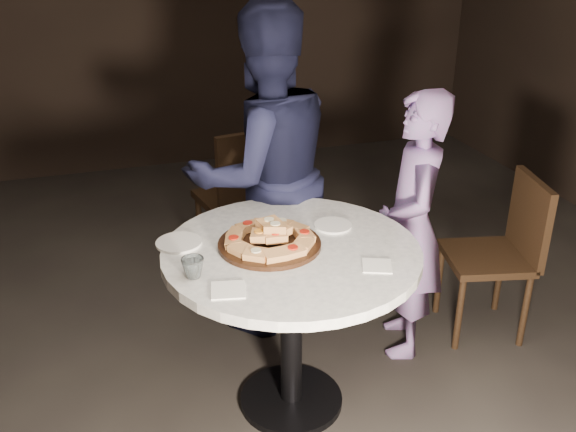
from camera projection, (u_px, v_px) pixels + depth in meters
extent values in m
plane|color=black|center=(277.00, 402.00, 3.09)|extent=(7.00, 7.00, 0.00)
cylinder|color=black|center=(291.00, 399.00, 3.09)|extent=(0.64, 0.64, 0.03)
cylinder|color=black|center=(291.00, 329.00, 2.92)|extent=(0.13, 0.13, 0.77)
cylinder|color=silver|center=(292.00, 253.00, 2.75)|extent=(1.45, 1.45, 0.04)
cylinder|color=black|center=(270.00, 244.00, 2.75)|extent=(0.54, 0.54, 0.02)
cube|color=#BE8149|center=(304.00, 236.00, 2.77)|extent=(0.07, 0.09, 0.04)
cylinder|color=#B61D0E|center=(305.00, 232.00, 2.76)|extent=(0.04, 0.04, 0.01)
cube|color=#BE8149|center=(296.00, 229.00, 2.83)|extent=(0.11, 0.12, 0.04)
cube|color=#BE8149|center=(282.00, 224.00, 2.87)|extent=(0.12, 0.12, 0.04)
cylinder|color=beige|center=(282.00, 220.00, 2.87)|extent=(0.06, 0.06, 0.01)
cube|color=#BE8149|center=(264.00, 224.00, 2.88)|extent=(0.11, 0.10, 0.04)
cube|color=#BE8149|center=(248.00, 227.00, 2.85)|extent=(0.11, 0.10, 0.04)
cylinder|color=#B61D0E|center=(248.00, 223.00, 2.84)|extent=(0.05, 0.05, 0.01)
cube|color=#BE8149|center=(237.00, 233.00, 2.79)|extent=(0.11, 0.12, 0.04)
cube|color=#BE8149|center=(234.00, 242.00, 2.72)|extent=(0.10, 0.11, 0.04)
cylinder|color=#B61D0E|center=(234.00, 237.00, 2.71)|extent=(0.05, 0.05, 0.01)
cube|color=#BE8149|center=(241.00, 250.00, 2.65)|extent=(0.11, 0.12, 0.04)
cube|color=#BE8149|center=(256.00, 255.00, 2.61)|extent=(0.12, 0.11, 0.04)
cylinder|color=beige|center=(256.00, 250.00, 2.60)|extent=(0.06, 0.06, 0.01)
cube|color=#BE8149|center=(275.00, 255.00, 2.61)|extent=(0.10, 0.08, 0.04)
cube|color=#BE8149|center=(293.00, 251.00, 2.64)|extent=(0.11, 0.09, 0.04)
cylinder|color=#B61D0E|center=(293.00, 247.00, 2.63)|extent=(0.05, 0.05, 0.01)
cube|color=#BE8149|center=(303.00, 244.00, 2.70)|extent=(0.12, 0.12, 0.04)
cube|color=#BE8149|center=(279.00, 230.00, 2.76)|extent=(0.10, 0.11, 0.04)
cylinder|color=#2D6B1E|center=(279.00, 226.00, 2.75)|extent=(0.06, 0.06, 0.01)
cube|color=#BE8149|center=(263.00, 228.00, 2.77)|extent=(0.09, 0.11, 0.04)
cylinder|color=beige|center=(263.00, 224.00, 2.76)|extent=(0.05, 0.05, 0.01)
cube|color=#BE8149|center=(259.00, 235.00, 2.71)|extent=(0.10, 0.11, 0.04)
cylinder|color=orange|center=(259.00, 231.00, 2.70)|extent=(0.06, 0.06, 0.01)
cube|color=#BE8149|center=(276.00, 237.00, 2.69)|extent=(0.10, 0.08, 0.04)
cylinder|color=#B61D0E|center=(276.00, 233.00, 2.69)|extent=(0.05, 0.05, 0.01)
cube|color=#BE8149|center=(279.00, 230.00, 2.76)|extent=(0.12, 0.12, 0.04)
cylinder|color=#2D6B1E|center=(279.00, 226.00, 2.75)|extent=(0.06, 0.06, 0.01)
cube|color=#BE8149|center=(275.00, 228.00, 2.70)|extent=(0.11, 0.10, 0.04)
cylinder|color=beige|center=(275.00, 224.00, 2.69)|extent=(0.06, 0.06, 0.01)
cube|color=#BE8149|center=(269.00, 224.00, 2.74)|extent=(0.11, 0.09, 0.04)
cylinder|color=beige|center=(269.00, 219.00, 2.73)|extent=(0.05, 0.05, 0.01)
cylinder|color=white|center=(179.00, 243.00, 2.78)|extent=(0.25, 0.25, 0.01)
cylinder|color=white|center=(333.00, 225.00, 2.94)|extent=(0.23, 0.23, 0.01)
imported|color=silver|center=(193.00, 268.00, 2.50)|extent=(0.10, 0.10, 0.08)
cube|color=white|center=(228.00, 290.00, 2.43)|extent=(0.15, 0.15, 0.01)
cube|color=white|center=(377.00, 266.00, 2.60)|extent=(0.15, 0.15, 0.01)
cube|color=black|center=(239.00, 199.00, 4.06)|extent=(0.55, 0.55, 0.05)
cube|color=black|center=(255.00, 173.00, 3.77)|extent=(0.47, 0.13, 0.51)
cylinder|color=black|center=(255.00, 217.00, 4.42)|extent=(0.05, 0.05, 0.51)
cylinder|color=black|center=(200.00, 229.00, 4.24)|extent=(0.05, 0.05, 0.51)
cylinder|color=black|center=(282.00, 240.00, 4.09)|extent=(0.05, 0.05, 0.51)
cylinder|color=black|center=(224.00, 254.00, 3.92)|extent=(0.05, 0.05, 0.51)
cube|color=black|center=(486.00, 258.00, 3.47)|extent=(0.50, 0.50, 0.04)
cube|color=black|center=(530.00, 219.00, 3.39)|extent=(0.13, 0.42, 0.45)
cylinder|color=black|center=(439.00, 278.00, 3.71)|extent=(0.04, 0.04, 0.45)
cylinder|color=black|center=(459.00, 313.00, 3.39)|extent=(0.04, 0.04, 0.45)
cylinder|color=black|center=(499.00, 276.00, 3.74)|extent=(0.04, 0.04, 0.45)
cylinder|color=black|center=(525.00, 310.00, 3.42)|extent=(0.04, 0.04, 0.45)
imported|color=black|center=(264.00, 175.00, 3.39)|extent=(0.96, 0.80, 1.78)
imported|color=slate|center=(412.00, 227.00, 3.23)|extent=(0.49, 0.60, 1.41)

